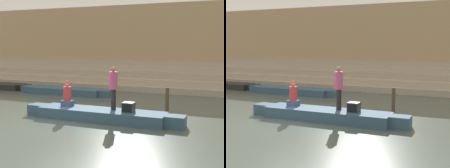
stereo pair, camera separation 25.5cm
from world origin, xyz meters
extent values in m
plane|color=#47544C|center=(0.00, 0.00, 0.00)|extent=(120.00, 120.00, 0.00)
cube|color=tan|center=(0.00, 10.01, 0.19)|extent=(36.00, 3.39, 0.39)
cube|color=#B2A28D|center=(0.00, 10.35, 0.58)|extent=(36.00, 2.71, 0.39)
cube|color=tan|center=(0.00, 10.69, 0.97)|extent=(36.00, 2.03, 0.39)
cube|color=#B2A28D|center=(0.00, 11.03, 1.36)|extent=(36.00, 1.36, 0.39)
cube|color=tan|center=(0.00, 11.37, 1.75)|extent=(36.00, 0.68, 0.39)
cube|color=tan|center=(0.00, 12.31, 3.01)|extent=(34.20, 1.20, 6.01)
cube|color=brown|center=(0.00, 11.69, 0.30)|extent=(34.20, 0.12, 0.60)
cube|color=#33516B|center=(1.46, 0.66, 0.22)|extent=(5.31, 1.19, 0.45)
cube|color=#2D2D2D|center=(1.46, 0.66, 0.42)|extent=(4.88, 1.09, 0.05)
cube|color=#33516B|center=(4.49, 0.66, 0.22)|extent=(0.74, 0.66, 0.45)
cube|color=#33516B|center=(-1.56, 0.66, 0.22)|extent=(0.74, 0.66, 0.45)
cylinder|color=olive|center=(0.67, 1.35, 0.35)|extent=(2.28, 0.04, 0.04)
cylinder|color=#28282D|center=(1.95, 0.89, 0.87)|extent=(0.14, 0.14, 0.84)
cylinder|color=#28282D|center=(1.95, 0.71, 0.87)|extent=(0.14, 0.14, 0.84)
cylinder|color=#C64C7F|center=(1.95, 0.80, 1.64)|extent=(0.33, 0.33, 0.70)
sphere|color=#9E7556|center=(1.95, 0.80, 2.09)|extent=(0.20, 0.20, 0.20)
cube|color=#3D4C75|center=(-0.15, 0.76, 0.57)|extent=(0.46, 0.37, 0.24)
cylinder|color=#B23333|center=(-0.15, 0.76, 0.99)|extent=(0.33, 0.33, 0.59)
sphere|color=#9E7556|center=(-0.15, 0.76, 1.39)|extent=(0.20, 0.20, 0.20)
sphere|color=red|center=(-0.15, 0.76, 1.46)|extent=(0.17, 0.17, 0.17)
cube|color=#2D2D2D|center=(2.65, 0.65, 0.64)|extent=(0.45, 0.41, 0.38)
cube|color=black|center=(2.65, 0.44, 0.64)|extent=(0.37, 0.02, 0.30)
cube|color=#33516B|center=(-3.41, 6.03, 0.19)|extent=(4.85, 1.22, 0.39)
cube|color=tan|center=(-3.41, 6.03, 0.36)|extent=(4.46, 1.12, 0.05)
cube|color=#33516B|center=(-0.65, 6.03, 0.19)|extent=(0.68, 0.67, 0.39)
cube|color=#33516B|center=(-6.17, 6.03, 0.19)|extent=(0.68, 0.67, 0.39)
cube|color=black|center=(-6.73, 6.41, 0.19)|extent=(0.67, 0.67, 0.39)
cylinder|color=#473828|center=(3.67, 2.98, 0.58)|extent=(0.16, 0.16, 1.15)
camera|label=1|loc=(6.56, -10.65, 3.06)|focal=50.00mm
camera|label=2|loc=(6.80, -10.55, 3.06)|focal=50.00mm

